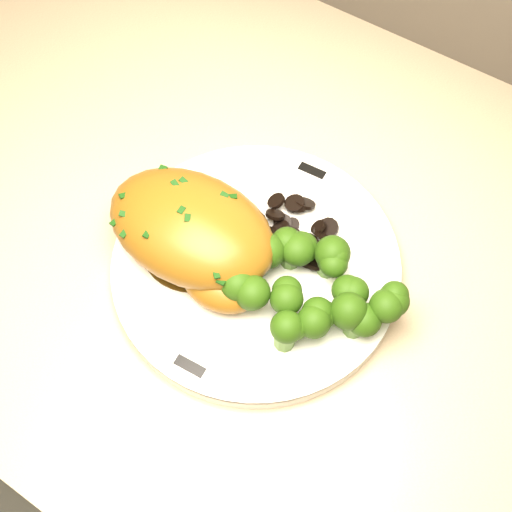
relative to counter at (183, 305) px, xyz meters
The scene contains 10 objects.
counter is the anchor object (origin of this frame).
plate 0.53m from the counter, 19.64° to the right, with size 0.29×0.29×0.02m, color white.
rim_accent_0 0.54m from the counter, 14.56° to the left, with size 0.03×0.01×0.00m, color black.
rim_accent_1 0.51m from the counter, 45.67° to the right, with size 0.03×0.01×0.00m, color black.
rim_accent_2 0.58m from the counter, 42.51° to the right, with size 0.03×0.01×0.00m, color black.
rim_accent_3 0.60m from the counter, 10.89° to the right, with size 0.03×0.01×0.00m, color black.
gravy_pool 0.52m from the counter, 32.76° to the right, with size 0.11×0.11×0.00m, color #3C280B.
chicken_breast 0.56m from the counter, 32.52° to the right, with size 0.18×0.13×0.07m.
mushroom_pile 0.55m from the counter, ahead, with size 0.09×0.07×0.02m.
broccoli_florets 0.59m from the counter, 16.94° to the right, with size 0.15×0.12×0.05m.
Camera 1 is at (0.39, 1.35, 1.54)m, focal length 45.00 mm.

